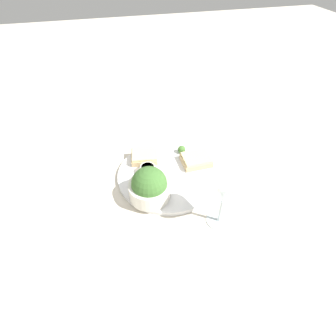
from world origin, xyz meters
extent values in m
plane|color=beige|center=(0.00, 0.00, 0.00)|extent=(4.00, 4.00, 0.00)
cylinder|color=white|center=(0.00, 0.00, 0.01)|extent=(0.31, 0.31, 0.01)
cylinder|color=silver|center=(-0.07, -0.08, 0.04)|extent=(0.12, 0.12, 0.05)
sphere|color=#3D6B2D|center=(-0.07, -0.08, 0.06)|extent=(0.10, 0.10, 0.10)
cylinder|color=beige|center=(-0.06, 0.01, 0.03)|extent=(0.05, 0.05, 0.03)
cylinder|color=#D14C38|center=(-0.06, 0.01, 0.04)|extent=(0.04, 0.04, 0.01)
cube|color=#D1B27F|center=(0.10, 0.02, 0.02)|extent=(0.09, 0.08, 0.02)
cube|color=beige|center=(0.10, 0.02, 0.04)|extent=(0.09, 0.07, 0.01)
cube|color=#D1B27F|center=(-0.06, 0.08, 0.02)|extent=(0.09, 0.09, 0.02)
cube|color=beige|center=(-0.06, 0.08, 0.04)|extent=(0.09, 0.08, 0.01)
cylinder|color=silver|center=(0.09, -0.20, 0.00)|extent=(0.07, 0.07, 0.01)
cylinder|color=silver|center=(0.09, -0.20, 0.04)|extent=(0.01, 0.01, 0.07)
cone|color=silver|center=(0.09, -0.20, 0.12)|extent=(0.08, 0.08, 0.08)
sphere|color=#477533|center=(0.07, 0.09, 0.03)|extent=(0.03, 0.03, 0.03)
camera|label=1|loc=(-0.15, -0.57, 0.58)|focal=28.00mm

